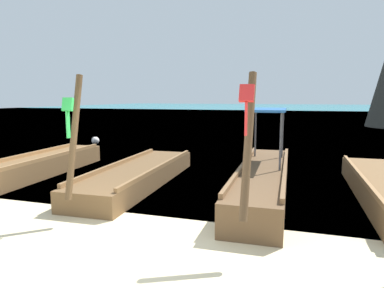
# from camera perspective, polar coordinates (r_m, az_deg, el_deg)

# --- Properties ---
(ground) EXTENTS (120.00, 120.00, 0.00)m
(ground) POSITION_cam_1_polar(r_m,az_deg,el_deg) (5.43, -12.36, -17.71)
(ground) COLOR beige
(sea_water) EXTENTS (120.00, 120.00, 0.00)m
(sea_water) POSITION_cam_1_polar(r_m,az_deg,el_deg) (66.07, 15.12, 5.49)
(sea_water) COLOR #147A89
(sea_water) RESTS_ON ground
(longtail_boat_orange_ribbon) EXTENTS (1.29, 5.99, 2.63)m
(longtail_boat_orange_ribbon) POSITION_cam_1_polar(r_m,az_deg,el_deg) (11.09, -24.62, -3.45)
(longtail_boat_orange_ribbon) COLOR brown
(longtail_boat_orange_ribbon) RESTS_ON ground
(longtail_boat_green_ribbon) EXTENTS (1.52, 5.88, 2.75)m
(longtail_boat_green_ribbon) POSITION_cam_1_polar(r_m,az_deg,el_deg) (9.31, -8.97, -5.12)
(longtail_boat_green_ribbon) COLOR brown
(longtail_boat_green_ribbon) RESTS_ON ground
(longtail_boat_red_ribbon) EXTENTS (1.20, 6.85, 2.72)m
(longtail_boat_red_ribbon) POSITION_cam_1_polar(r_m,az_deg,el_deg) (8.50, 11.84, -5.62)
(longtail_boat_red_ribbon) COLOR brown
(longtail_boat_red_ribbon) RESTS_ON ground
(mooring_buoy_near) EXTENTS (0.38, 0.38, 0.38)m
(mooring_buoy_near) POSITION_cam_1_polar(r_m,az_deg,el_deg) (17.65, -15.85, 0.55)
(mooring_buoy_near) COLOR white
(mooring_buoy_near) RESTS_ON sea_water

